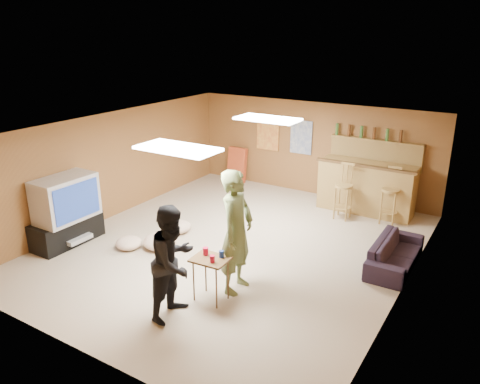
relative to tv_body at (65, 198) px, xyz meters
The scene contains 32 objects.
ground 3.18m from the tv_body, 29.51° to the left, with size 7.00×7.00×0.00m, color tan.
ceiling 3.31m from the tv_body, 29.51° to the left, with size 6.00×7.00×0.02m, color silver.
wall_back 5.66m from the tv_body, 62.08° to the left, with size 6.00×0.02×2.20m, color brown.
wall_front 3.33m from the tv_body, 37.04° to the right, with size 6.00×0.02×2.20m, color brown.
wall_left 1.55m from the tv_body, 103.13° to the left, with size 0.02×7.00×2.20m, color brown.
wall_right 5.85m from the tv_body, 14.87° to the left, with size 0.02×7.00×2.20m, color brown.
tv_stand 0.65m from the tv_body, behind, with size 0.55×1.30×0.50m, color black.
dvd_box 0.76m from the tv_body, ahead, with size 0.35×0.50×0.08m, color #B2B2B7.
tv_body is the anchor object (origin of this frame).
tv_screen 0.31m from the tv_body, ahead, with size 0.02×0.95×0.65m, color navy.
bar_counter 6.09m from the tv_body, 47.00° to the left, with size 2.00×0.60×1.10m, color olive.
bar_lip 5.91m from the tv_body, 45.34° to the left, with size 2.10×0.12×0.05m, color #452D16.
bar_shelf 6.45m from the tv_body, 49.74° to the left, with size 2.00×0.18×0.05m, color olive.
bar_backing 6.44m from the tv_body, 49.85° to the left, with size 2.00×0.14×0.60m, color olive.
poster_left 5.19m from the tv_body, 73.70° to the left, with size 0.60×0.03×0.85m, color #BF3F26.
poster_right 5.51m from the tv_body, 64.65° to the left, with size 0.55×0.03×0.80m, color #334C99.
folding_chair_stack 4.86m from the tv_body, 82.29° to the left, with size 0.50×0.14×0.90m, color #B74421.
ceiling_panel_front 2.94m from the tv_body, ahead, with size 1.20×0.60×0.04m, color white.
ceiling_panel_back 3.99m from the tv_body, 45.54° to the left, with size 1.20×0.60×0.04m, color white.
person_olive 3.48m from the tv_body, ahead, with size 0.69×0.46×1.91m, color #5D6D3F.
person_black 3.19m from the tv_body, 13.47° to the right, with size 0.79×0.62×1.63m, color black.
sofa 5.85m from the tv_body, 23.08° to the left, with size 1.61×0.63×0.47m, color black.
tray_table 3.36m from the tv_body, ahead, with size 0.52×0.42×0.68m, color #452D16.
cup_red_near 3.20m from the tv_body, ahead, with size 0.08×0.08×0.11m, color red.
cup_red_far 3.41m from the tv_body, ahead, with size 0.07×0.07×0.10m, color red.
cup_blue 3.43m from the tv_body, ahead, with size 0.07×0.07×0.10m, color navy.
bar_stool_left 5.45m from the tv_body, 44.69° to the left, with size 0.37×0.37×1.16m, color olive, non-canonical shape.
bar_stool_right 6.27m from the tv_body, 40.48° to the left, with size 0.37×0.37×1.18m, color olive, non-canonical shape.
cushion_near_tv 1.86m from the tv_body, 25.27° to the left, with size 0.61×0.61×0.28m, color tan.
cushion_mid 2.16m from the tv_body, 46.81° to the left, with size 0.49×0.49×0.22m, color tan.
cushion_far 1.39m from the tv_body, 21.70° to the left, with size 0.47×0.47×0.21m, color tan.
bottle_row 6.32m from the tv_body, 51.01° to the left, with size 1.48×0.08×0.26m, color #3F7233, non-canonical shape.
Camera 1 is at (4.17, -6.58, 3.80)m, focal length 35.00 mm.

